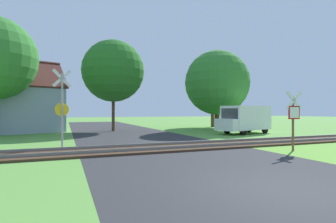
% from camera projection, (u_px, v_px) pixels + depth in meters
% --- Properties ---
extents(ground_plane, '(160.00, 160.00, 0.00)m').
position_uv_depth(ground_plane, '(282.00, 192.00, 5.88)').
color(ground_plane, '#5B933D').
extents(road_asphalt, '(8.01, 80.00, 0.01)m').
position_uv_depth(road_asphalt, '(230.00, 172.00, 7.74)').
color(road_asphalt, '#2D2D30').
rests_on(road_asphalt, ground).
extents(rail_track, '(60.00, 2.60, 0.22)m').
position_uv_depth(rail_track, '(166.00, 148.00, 12.63)').
color(rail_track, '#422D1E').
rests_on(rail_track, ground).
extents(stop_sign_near, '(0.88, 0.17, 2.75)m').
position_uv_depth(stop_sign_near, '(293.00, 116.00, 11.93)').
color(stop_sign_near, brown).
rests_on(stop_sign_near, ground).
extents(crossing_sign_far, '(0.87, 0.20, 3.83)m').
position_uv_depth(crossing_sign_far, '(62.00, 105.00, 12.52)').
color(crossing_sign_far, '#9E9EA5').
rests_on(crossing_sign_far, ground).
extents(house, '(8.24, 7.32, 6.39)m').
position_uv_depth(house, '(18.00, 107.00, 22.59)').
color(house, '#99A3B7').
rests_on(house, ground).
extents(tree_center, '(5.65, 5.65, 8.33)m').
position_uv_depth(tree_center, '(113.00, 71.00, 23.95)').
color(tree_center, '#513823').
rests_on(tree_center, ground).
extents(tree_far, '(4.53, 4.53, 6.60)m').
position_uv_depth(tree_far, '(213.00, 90.00, 30.49)').
color(tree_far, '#513823').
rests_on(tree_far, ground).
extents(tree_right, '(6.15, 6.15, 7.63)m').
position_uv_depth(tree_right, '(217.00, 83.00, 25.03)').
color(tree_right, '#513823').
rests_on(tree_right, ground).
extents(mail_truck, '(5.22, 3.09, 2.24)m').
position_uv_depth(mail_truck, '(245.00, 118.00, 21.21)').
color(mail_truck, white).
rests_on(mail_truck, ground).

